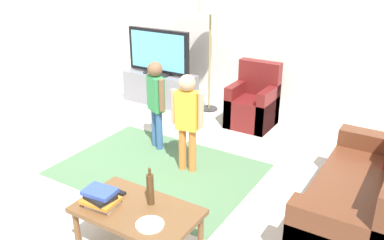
{
  "coord_description": "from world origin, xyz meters",
  "views": [
    {
      "loc": [
        2.16,
        -2.9,
        2.36
      ],
      "look_at": [
        0.0,
        0.6,
        0.65
      ],
      "focal_mm": 38.8,
      "sensor_mm": 36.0,
      "label": 1
    }
  ],
  "objects_px": {
    "bottle": "(150,189)",
    "child_near_tv": "(156,97)",
    "tv": "(158,52)",
    "tv_stand": "(160,88)",
    "floor_lamp": "(211,9)",
    "plate": "(150,225)",
    "coffee_table": "(137,214)",
    "tv_remote": "(117,191)",
    "armchair": "(254,105)",
    "couch": "(370,200)",
    "child_center": "(187,115)",
    "book_stack": "(101,198)"
  },
  "relations": [
    {
      "from": "bottle",
      "to": "child_near_tv",
      "type": "bearing_deg",
      "value": 124.75
    },
    {
      "from": "bottle",
      "to": "tv",
      "type": "bearing_deg",
      "value": 124.73
    },
    {
      "from": "tv_stand",
      "to": "floor_lamp",
      "type": "xyz_separation_m",
      "value": [
        0.83,
        0.15,
        1.3
      ]
    },
    {
      "from": "tv",
      "to": "plate",
      "type": "xyz_separation_m",
      "value": [
        2.18,
        -3.15,
        -0.42
      ]
    },
    {
      "from": "coffee_table",
      "to": "tv_remote",
      "type": "xyz_separation_m",
      "value": [
        -0.3,
        0.1,
        0.06
      ]
    },
    {
      "from": "tv",
      "to": "coffee_table",
      "type": "bearing_deg",
      "value": -57.01
    },
    {
      "from": "armchair",
      "to": "tv_remote",
      "type": "xyz_separation_m",
      "value": [
        0.0,
        -2.91,
        0.13
      ]
    },
    {
      "from": "couch",
      "to": "child_near_tv",
      "type": "bearing_deg",
      "value": 172.44
    },
    {
      "from": "couch",
      "to": "bottle",
      "type": "bearing_deg",
      "value": -141.13
    },
    {
      "from": "child_center",
      "to": "coffee_table",
      "type": "relative_size",
      "value": 1.13
    },
    {
      "from": "child_center",
      "to": "bottle",
      "type": "distance_m",
      "value": 1.35
    },
    {
      "from": "floor_lamp",
      "to": "tv_remote",
      "type": "relative_size",
      "value": 10.47
    },
    {
      "from": "child_near_tv",
      "to": "tv_remote",
      "type": "distance_m",
      "value": 1.76
    },
    {
      "from": "child_near_tv",
      "to": "bottle",
      "type": "xyz_separation_m",
      "value": [
        1.08,
        -1.56,
        -0.11
      ]
    },
    {
      "from": "tv",
      "to": "child_near_tv",
      "type": "relative_size",
      "value": 0.98
    },
    {
      "from": "couch",
      "to": "child_center",
      "type": "xyz_separation_m",
      "value": [
        -1.95,
        0.05,
        0.39
      ]
    },
    {
      "from": "armchair",
      "to": "plate",
      "type": "distance_m",
      "value": 3.17
    },
    {
      "from": "child_near_tv",
      "to": "plate",
      "type": "distance_m",
      "value": 2.21
    },
    {
      "from": "child_center",
      "to": "couch",
      "type": "bearing_deg",
      "value": -1.37
    },
    {
      "from": "child_center",
      "to": "book_stack",
      "type": "height_order",
      "value": "child_center"
    },
    {
      "from": "tv",
      "to": "bottle",
      "type": "bearing_deg",
      "value": -55.27
    },
    {
      "from": "child_center",
      "to": "tv_remote",
      "type": "distance_m",
      "value": 1.31
    },
    {
      "from": "tv",
      "to": "armchair",
      "type": "height_order",
      "value": "tv"
    },
    {
      "from": "bottle",
      "to": "plate",
      "type": "distance_m",
      "value": 0.32
    },
    {
      "from": "book_stack",
      "to": "tv_remote",
      "type": "xyz_separation_m",
      "value": [
        -0.02,
        0.21,
        -0.06
      ]
    },
    {
      "from": "bottle",
      "to": "plate",
      "type": "xyz_separation_m",
      "value": [
        0.17,
        -0.24,
        -0.13
      ]
    },
    {
      "from": "tv_stand",
      "to": "child_center",
      "type": "height_order",
      "value": "child_center"
    },
    {
      "from": "armchair",
      "to": "child_near_tv",
      "type": "xyz_separation_m",
      "value": [
        -0.73,
        -1.33,
        0.38
      ]
    },
    {
      "from": "child_center",
      "to": "coffee_table",
      "type": "xyz_separation_m",
      "value": [
        0.39,
        -1.38,
        -0.31
      ]
    },
    {
      "from": "tv_stand",
      "to": "couch",
      "type": "relative_size",
      "value": 0.67
    },
    {
      "from": "coffee_table",
      "to": "bottle",
      "type": "height_order",
      "value": "bottle"
    },
    {
      "from": "child_center",
      "to": "bottle",
      "type": "bearing_deg",
      "value": -70.64
    },
    {
      "from": "child_center",
      "to": "tv_stand",
      "type": "bearing_deg",
      "value": 133.37
    },
    {
      "from": "tv",
      "to": "book_stack",
      "type": "relative_size",
      "value": 3.65
    },
    {
      "from": "armchair",
      "to": "floor_lamp",
      "type": "distance_m",
      "value": 1.51
    },
    {
      "from": "couch",
      "to": "floor_lamp",
      "type": "distance_m",
      "value": 3.51
    },
    {
      "from": "tv_stand",
      "to": "couch",
      "type": "distance_m",
      "value": 3.92
    },
    {
      "from": "child_center",
      "to": "book_stack",
      "type": "relative_size",
      "value": 3.76
    },
    {
      "from": "book_stack",
      "to": "tv",
      "type": "bearing_deg",
      "value": 118.27
    },
    {
      "from": "armchair",
      "to": "tv_remote",
      "type": "bearing_deg",
      "value": -89.95
    },
    {
      "from": "child_near_tv",
      "to": "book_stack",
      "type": "distance_m",
      "value": 1.96
    },
    {
      "from": "floor_lamp",
      "to": "child_center",
      "type": "bearing_deg",
      "value": -67.7
    },
    {
      "from": "book_stack",
      "to": "bottle",
      "type": "bearing_deg",
      "value": 35.68
    },
    {
      "from": "tv",
      "to": "tv_remote",
      "type": "bearing_deg",
      "value": -60.37
    },
    {
      "from": "tv_stand",
      "to": "coffee_table",
      "type": "distance_m",
      "value": 3.63
    },
    {
      "from": "child_center",
      "to": "tv",
      "type": "bearing_deg",
      "value": 133.73
    },
    {
      "from": "couch",
      "to": "coffee_table",
      "type": "bearing_deg",
      "value": -139.4
    },
    {
      "from": "tv_stand",
      "to": "tv",
      "type": "distance_m",
      "value": 0.6
    },
    {
      "from": "tv",
      "to": "armchair",
      "type": "distance_m",
      "value": 1.75
    },
    {
      "from": "tv_stand",
      "to": "child_center",
      "type": "relative_size",
      "value": 1.06
    }
  ]
}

